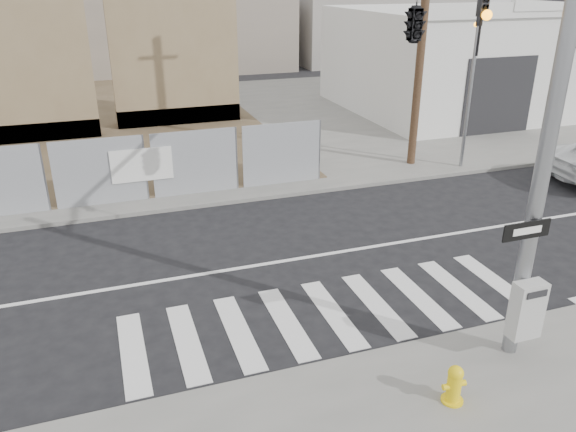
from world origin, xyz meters
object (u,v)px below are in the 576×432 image
object	(u,v)px
signal_pole	(451,67)
fire_hydrant	(454,384)
traffic_cone_d	(194,179)
traffic_cone_c	(113,188)
auto_shop	(470,59)

from	to	relation	value
signal_pole	fire_hydrant	xyz separation A→B (m)	(-1.76, -3.58, -4.33)
traffic_cone_d	fire_hydrant	bearing A→B (deg)	-78.93
traffic_cone_d	signal_pole	bearing A→B (deg)	-62.13
signal_pole	fire_hydrant	bearing A→B (deg)	-116.24
signal_pole	fire_hydrant	world-z (taller)	signal_pole
traffic_cone_c	traffic_cone_d	world-z (taller)	traffic_cone_c
auto_shop	traffic_cone_d	bearing A→B (deg)	-153.68
fire_hydrant	traffic_cone_c	world-z (taller)	traffic_cone_c
signal_pole	traffic_cone_d	world-z (taller)	signal_pole
auto_shop	signal_pole	bearing A→B (deg)	-127.46
auto_shop	traffic_cone_d	world-z (taller)	auto_shop
signal_pole	traffic_cone_c	bearing A→B (deg)	131.11
auto_shop	fire_hydrant	xyz separation A→B (m)	(-13.27, -18.59, -2.08)
auto_shop	fire_hydrant	world-z (taller)	auto_shop
signal_pole	fire_hydrant	size ratio (longest dim) A/B	10.37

